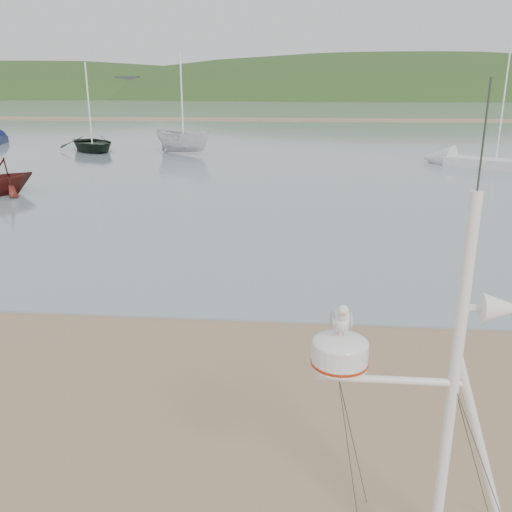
# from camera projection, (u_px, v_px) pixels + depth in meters

# --- Properties ---
(ground) EXTENTS (560.00, 560.00, 0.00)m
(ground) POSITION_uv_depth(u_px,v_px,m) (82.00, 451.00, 6.63)
(ground) COLOR #886A4E
(ground) RESTS_ON ground
(water) EXTENTS (560.00, 256.00, 0.04)m
(water) POSITION_uv_depth(u_px,v_px,m) (296.00, 105.00, 132.10)
(water) COLOR gray
(water) RESTS_ON ground
(sandbar) EXTENTS (560.00, 7.00, 0.07)m
(sandbar) POSITION_uv_depth(u_px,v_px,m) (287.00, 119.00, 73.15)
(sandbar) COLOR #886A4E
(sandbar) RESTS_ON water
(hill_ridge) EXTENTS (620.00, 180.00, 80.00)m
(hill_ridge) POSITION_uv_depth(u_px,v_px,m) (343.00, 145.00, 234.29)
(hill_ridge) COLOR #223B18
(hill_ridge) RESTS_ON ground
(far_cottages) EXTENTS (294.40, 6.30, 8.00)m
(far_cottages) POSITION_uv_depth(u_px,v_px,m) (308.00, 88.00, 191.49)
(far_cottages) COLOR silver
(far_cottages) RESTS_ON ground
(mast_rig) EXTENTS (1.92, 2.05, 4.34)m
(mast_rig) POSITION_uv_depth(u_px,v_px,m) (435.00, 492.00, 4.50)
(mast_rig) COLOR white
(mast_rig) RESTS_ON ground
(boat_dark) EXTENTS (3.56, 3.01, 5.10)m
(boat_dark) POSITION_uv_depth(u_px,v_px,m) (89.00, 113.00, 36.46)
(boat_dark) COLOR black
(boat_dark) RESTS_ON water
(boat_white) EXTENTS (2.26, 2.25, 4.38)m
(boat_white) POSITION_uv_depth(u_px,v_px,m) (183.00, 120.00, 35.19)
(boat_white) COLOR silver
(boat_white) RESTS_ON water
(sailboat_white_near) EXTENTS (6.45, 5.37, 6.76)m
(sailboat_white_near) POSITION_uv_depth(u_px,v_px,m) (463.00, 161.00, 30.39)
(sailboat_white_near) COLOR silver
(sailboat_white_near) RESTS_ON ground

